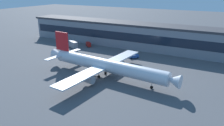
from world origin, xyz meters
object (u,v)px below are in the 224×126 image
object	(u,v)px
airliner	(105,65)
crew_van	(88,44)
catering_truck	(73,45)
pushback_tractor	(134,56)

from	to	relation	value
airliner	crew_van	bearing A→B (deg)	132.56
catering_truck	pushback_tractor	bearing A→B (deg)	-0.29
crew_van	catering_truck	xyz separation A→B (m)	(-5.59, -7.80, 0.83)
airliner	crew_van	distance (m)	50.66
airliner	catering_truck	distance (m)	49.54
catering_truck	crew_van	bearing A→B (deg)	54.40
airliner	pushback_tractor	bearing A→B (deg)	90.00
pushback_tractor	crew_van	size ratio (longest dim) A/B	0.98
airliner	crew_van	world-z (taller)	airliner
pushback_tractor	catering_truck	distance (m)	39.78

